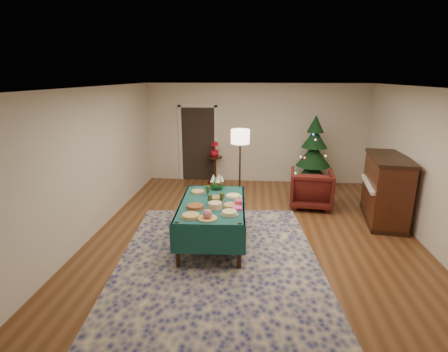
# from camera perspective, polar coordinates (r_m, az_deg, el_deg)

# --- Properties ---
(room_shell) EXTENTS (7.00, 7.00, 7.00)m
(room_shell) POSITION_cam_1_polar(r_m,az_deg,el_deg) (6.27, 5.14, 1.79)
(room_shell) COLOR #593319
(room_shell) RESTS_ON ground
(doorway) EXTENTS (1.08, 0.04, 2.16)m
(doorway) POSITION_cam_1_polar(r_m,az_deg,el_deg) (9.85, -4.23, 5.56)
(doorway) COLOR black
(doorway) RESTS_ON ground
(rug) EXTENTS (3.55, 4.46, 0.02)m
(rug) POSITION_cam_1_polar(r_m,az_deg,el_deg) (5.86, -0.87, -13.37)
(rug) COLOR #151D51
(rug) RESTS_ON ground
(buffet_table) EXTENTS (1.24, 2.01, 0.76)m
(buffet_table) POSITION_cam_1_polar(r_m,az_deg,el_deg) (6.16, -1.91, -5.67)
(buffet_table) COLOR black
(buffet_table) RESTS_ON ground
(platter_0) EXTENTS (0.32, 0.32, 0.05)m
(platter_0) POSITION_cam_1_polar(r_m,az_deg,el_deg) (5.51, -5.43, -6.50)
(platter_0) COLOR silver
(platter_0) RESTS_ON buffet_table
(platter_1) EXTENTS (0.31, 0.31, 0.16)m
(platter_1) POSITION_cam_1_polar(r_m,az_deg,el_deg) (5.40, -2.74, -6.39)
(platter_1) COLOR silver
(platter_1) RESTS_ON buffet_table
(platter_2) EXTENTS (0.28, 0.28, 0.06)m
(platter_2) POSITION_cam_1_polar(r_m,az_deg,el_deg) (5.57, 0.88, -6.07)
(platter_2) COLOR silver
(platter_2) RESTS_ON buffet_table
(platter_3) EXTENTS (0.33, 0.33, 0.05)m
(platter_3) POSITION_cam_1_polar(r_m,az_deg,el_deg) (5.87, -4.70, -5.00)
(platter_3) COLOR silver
(platter_3) RESTS_ON buffet_table
(platter_4) EXTENTS (0.27, 0.27, 0.10)m
(platter_4) POSITION_cam_1_polar(r_m,az_deg,el_deg) (5.83, -1.45, -4.86)
(platter_4) COLOR silver
(platter_4) RESTS_ON buffet_table
(platter_5) EXTENTS (0.30, 0.30, 0.04)m
(platter_5) POSITION_cam_1_polar(r_m,az_deg,el_deg) (5.91, 1.20, -4.84)
(platter_5) COLOR silver
(platter_5) RESTS_ON buffet_table
(platter_6) EXTENTS (0.29, 0.29, 0.07)m
(platter_6) POSITION_cam_1_polar(r_m,az_deg,el_deg) (6.17, -1.26, -3.77)
(platter_6) COLOR silver
(platter_6) RESTS_ON buffet_table
(platter_7) EXTENTS (0.31, 0.31, 0.04)m
(platter_7) POSITION_cam_1_polar(r_m,az_deg,el_deg) (6.36, 1.52, -3.30)
(platter_7) COLOR silver
(platter_7) RESTS_ON buffet_table
(platter_8) EXTENTS (0.28, 0.28, 0.04)m
(platter_8) POSITION_cam_1_polar(r_m,az_deg,el_deg) (6.61, -4.29, -2.60)
(platter_8) COLOR silver
(platter_8) RESTS_ON buffet_table
(goblet_0) EXTENTS (0.08, 0.08, 0.18)m
(goblet_0) POSITION_cam_1_polar(r_m,az_deg,el_deg) (6.45, -2.67, -2.33)
(goblet_0) COLOR #2D471E
(goblet_0) RESTS_ON buffet_table
(goblet_1) EXTENTS (0.08, 0.08, 0.18)m
(goblet_1) POSITION_cam_1_polar(r_m,az_deg,el_deg) (6.07, -0.35, -3.53)
(goblet_1) COLOR #2D471E
(goblet_1) RESTS_ON buffet_table
(goblet_2) EXTENTS (0.08, 0.08, 0.18)m
(goblet_2) POSITION_cam_1_polar(r_m,az_deg,el_deg) (5.98, -2.29, -3.84)
(goblet_2) COLOR #2D471E
(goblet_2) RESTS_ON buffet_table
(napkin_stack) EXTENTS (0.16, 0.16, 0.04)m
(napkin_stack) POSITION_cam_1_polar(r_m,az_deg,el_deg) (5.80, 2.18, -5.28)
(napkin_stack) COLOR #ED41B1
(napkin_stack) RESTS_ON buffet_table
(gift_box) EXTENTS (0.13, 0.13, 0.10)m
(gift_box) POSITION_cam_1_polar(r_m,az_deg,el_deg) (5.95, 2.38, -4.41)
(gift_box) COLOR #E13E58
(gift_box) RESTS_ON buffet_table
(centerpiece) EXTENTS (0.27, 0.27, 0.31)m
(centerpiece) POSITION_cam_1_polar(r_m,az_deg,el_deg) (6.78, -1.18, -1.06)
(centerpiece) COLOR #1E4C1E
(centerpiece) RESTS_ON buffet_table
(armchair) EXTENTS (1.00, 0.94, 0.94)m
(armchair) POSITION_cam_1_polar(r_m,az_deg,el_deg) (8.13, 14.05, -1.72)
(armchair) COLOR #4A1310
(armchair) RESTS_ON ground
(floor_lamp) EXTENTS (0.42, 0.42, 1.74)m
(floor_lamp) POSITION_cam_1_polar(r_m,az_deg,el_deg) (7.86, 2.66, 5.70)
(floor_lamp) COLOR #A57F3F
(floor_lamp) RESTS_ON ground
(side_table) EXTENTS (0.42, 0.42, 0.75)m
(side_table) POSITION_cam_1_polar(r_m,az_deg,el_deg) (9.67, -1.51, 0.95)
(side_table) COLOR black
(side_table) RESTS_ON ground
(potted_plant) EXTENTS (0.23, 0.42, 0.23)m
(potted_plant) POSITION_cam_1_polar(r_m,az_deg,el_deg) (9.55, -1.53, 3.84)
(potted_plant) COLOR #B20C1E
(potted_plant) RESTS_ON side_table
(christmas_tree) EXTENTS (1.40, 1.40, 1.94)m
(christmas_tree) POSITION_cam_1_polar(r_m,az_deg,el_deg) (9.32, 14.39, 3.08)
(christmas_tree) COLOR black
(christmas_tree) RESTS_ON ground
(piano) EXTENTS (0.93, 1.65, 1.36)m
(piano) POSITION_cam_1_polar(r_m,az_deg,el_deg) (7.80, 24.89, -2.05)
(piano) COLOR black
(piano) RESTS_ON ground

